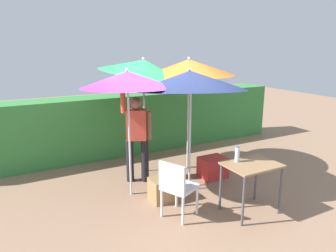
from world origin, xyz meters
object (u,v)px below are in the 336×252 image
at_px(chair_plastic, 177,186).
at_px(bottle_water, 237,155).
at_px(umbrella_navy, 189,68).
at_px(folding_table, 251,170).
at_px(cooler_box, 213,167).
at_px(crate_cardboard, 164,189).
at_px(umbrella_rainbow, 190,81).
at_px(person_vendor, 137,133).
at_px(umbrella_orange, 127,80).
at_px(umbrella_yellow, 143,68).

xyz_separation_m(chair_plastic, bottle_water, (0.93, -0.20, 0.39)).
distance_m(umbrella_navy, folding_table, 2.44).
distance_m(cooler_box, crate_cardboard, 1.32).
height_order(umbrella_rainbow, person_vendor, umbrella_rainbow).
distance_m(person_vendor, folding_table, 2.16).
height_order(umbrella_navy, folding_table, umbrella_navy).
bearing_deg(umbrella_orange, person_vendor, 55.06).
distance_m(umbrella_rainbow, bottle_water, 1.47).
xyz_separation_m(umbrella_yellow, umbrella_navy, (0.85, -0.26, -0.01)).
xyz_separation_m(umbrella_yellow, cooler_box, (1.03, -0.91, -1.89)).
bearing_deg(umbrella_rainbow, crate_cardboard, -157.94).
bearing_deg(folding_table, chair_plastic, 160.76).
distance_m(umbrella_yellow, crate_cardboard, 2.31).
height_order(umbrella_orange, crate_cardboard, umbrella_orange).
xyz_separation_m(umbrella_orange, bottle_water, (1.25, -1.23, -1.07)).
relative_size(umbrella_rainbow, umbrella_navy, 0.97).
xyz_separation_m(umbrella_orange, chair_plastic, (0.33, -1.03, -1.46)).
relative_size(umbrella_yellow, umbrella_navy, 1.06).
distance_m(chair_plastic, cooler_box, 1.70).
bearing_deg(chair_plastic, umbrella_yellow, 80.21).
distance_m(umbrella_orange, umbrella_navy, 1.62).
distance_m(crate_cardboard, folding_table, 1.46).
xyz_separation_m(umbrella_yellow, crate_cardboard, (-0.23, -1.30, -1.90)).
height_order(chair_plastic, crate_cardboard, chair_plastic).
bearing_deg(chair_plastic, cooler_box, 35.59).
distance_m(umbrella_yellow, chair_plastic, 2.48).
height_order(umbrella_orange, bottle_water, umbrella_orange).
bearing_deg(folding_table, cooler_box, 77.96).
bearing_deg(umbrella_navy, folding_table, -93.12).
bearing_deg(cooler_box, umbrella_rainbow, -168.45).
xyz_separation_m(person_vendor, cooler_box, (1.36, -0.52, -0.74)).
relative_size(chair_plastic, bottle_water, 3.71).
bearing_deg(person_vendor, bottle_water, -61.07).
distance_m(umbrella_orange, bottle_water, 2.06).
relative_size(umbrella_yellow, cooler_box, 4.89).
bearing_deg(umbrella_navy, umbrella_orange, -158.23).
relative_size(chair_plastic, folding_table, 1.11).
bearing_deg(cooler_box, umbrella_yellow, 138.42).
relative_size(umbrella_rainbow, umbrella_orange, 1.03).
bearing_deg(bottle_water, cooler_box, 69.89).
xyz_separation_m(umbrella_navy, crate_cardboard, (-1.08, -1.04, -1.89)).
distance_m(umbrella_orange, chair_plastic, 1.82).
xyz_separation_m(umbrella_navy, bottle_water, (-0.25, -1.83, -1.18)).
xyz_separation_m(umbrella_rainbow, chair_plastic, (-0.72, -0.84, -1.41)).
height_order(folding_table, bottle_water, bottle_water).
bearing_deg(umbrella_rainbow, cooler_box, 11.55).
relative_size(chair_plastic, cooler_box, 1.80).
height_order(umbrella_rainbow, crate_cardboard, umbrella_rainbow).
bearing_deg(bottle_water, chair_plastic, 167.69).
bearing_deg(umbrella_orange, umbrella_rainbow, -10.26).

